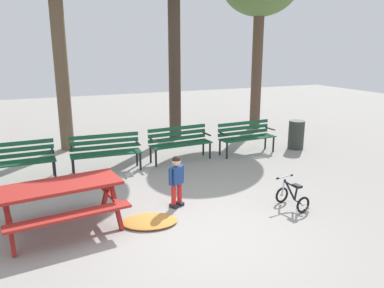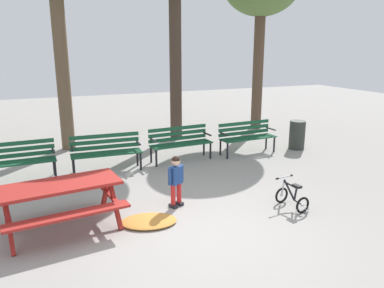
% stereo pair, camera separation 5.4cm
% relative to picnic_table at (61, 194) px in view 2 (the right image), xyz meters
% --- Properties ---
extents(ground, '(36.00, 36.00, 0.00)m').
position_rel_picnic_table_xyz_m(ground, '(1.92, -0.96, -0.59)').
color(ground, gray).
extents(picnic_table, '(1.95, 1.55, 0.79)m').
position_rel_picnic_table_xyz_m(picnic_table, '(0.00, 0.00, 0.00)').
color(picnic_table, maroon).
rests_on(picnic_table, ground).
extents(park_bench_far_left, '(1.61, 0.49, 0.85)m').
position_rel_picnic_table_xyz_m(park_bench_far_left, '(-0.72, 2.70, -0.08)').
color(park_bench_far_left, '#195133').
rests_on(park_bench_far_left, ground).
extents(park_bench_left, '(1.62, 0.53, 0.85)m').
position_rel_picnic_table_xyz_m(park_bench_left, '(1.18, 2.67, -0.08)').
color(park_bench_left, '#195133').
rests_on(park_bench_left, ground).
extents(park_bench_right, '(1.63, 0.56, 0.85)m').
position_rel_picnic_table_xyz_m(park_bench_right, '(3.07, 2.79, -0.08)').
color(park_bench_right, '#195133').
rests_on(park_bench_right, ground).
extents(park_bench_far_right, '(1.62, 0.54, 0.85)m').
position_rel_picnic_table_xyz_m(park_bench_far_right, '(4.97, 2.70, -0.08)').
color(park_bench_far_right, '#195133').
rests_on(park_bench_far_right, ground).
extents(child_standing, '(0.34, 0.24, 0.95)m').
position_rel_picnic_table_xyz_m(child_standing, '(1.96, 0.11, -0.04)').
color(child_standing, red).
rests_on(child_standing, ground).
extents(kids_bicycle, '(0.42, 0.59, 0.54)m').
position_rel_picnic_table_xyz_m(kids_bicycle, '(3.86, -0.76, -0.39)').
color(kids_bicycle, black).
rests_on(kids_bicycle, ground).
extents(leaf_pile, '(1.05, 0.85, 0.07)m').
position_rel_picnic_table_xyz_m(leaf_pile, '(1.31, -0.35, -0.56)').
color(leaf_pile, '#C68438').
rests_on(leaf_pile, ground).
extents(trash_bin, '(0.44, 0.44, 0.81)m').
position_rel_picnic_table_xyz_m(trash_bin, '(6.52, 2.53, -0.19)').
color(trash_bin, '#2D332D').
rests_on(trash_bin, ground).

